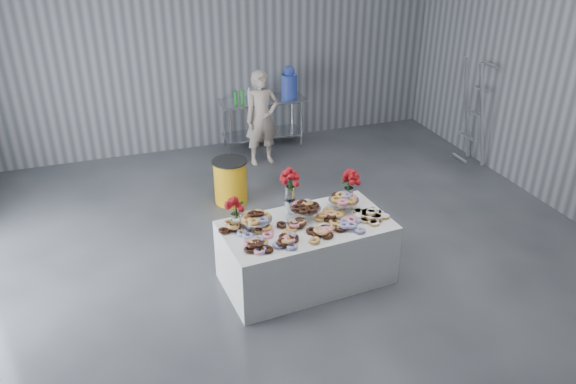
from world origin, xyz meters
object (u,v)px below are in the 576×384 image
object	(u,v)px
display_table	(306,252)
prep_table	(263,114)
stepladder	(474,113)
person	(262,118)
water_jug	(289,83)
trash_barrel	(231,181)

from	to	relation	value
display_table	prep_table	world-z (taller)	prep_table
display_table	stepladder	world-z (taller)	stepladder
person	water_jug	bearing A→B (deg)	38.45
prep_table	trash_barrel	size ratio (longest dim) A/B	2.26
display_table	prep_table	xyz separation A→B (m)	(0.70, 4.04, 0.24)
display_table	prep_table	distance (m)	4.10
prep_table	stepladder	distance (m)	3.60
water_jug	stepladder	xyz separation A→B (m)	(2.59, -1.82, -0.25)
display_table	trash_barrel	xyz separation A→B (m)	(-0.36, 2.18, -0.04)
trash_barrel	display_table	bearing A→B (deg)	-80.55
prep_table	stepladder	bearing A→B (deg)	-30.47
person	trash_barrel	bearing A→B (deg)	-129.65
person	trash_barrel	size ratio (longest dim) A/B	2.39
water_jug	stepladder	bearing A→B (deg)	-35.06
prep_table	trash_barrel	world-z (taller)	prep_table
prep_table	person	distance (m)	0.70
person	stepladder	world-z (taller)	stepladder
stepladder	prep_table	bearing A→B (deg)	149.53
water_jug	person	distance (m)	1.02
water_jug	person	xyz separation A→B (m)	(-0.70, -0.65, -0.36)
person	stepladder	size ratio (longest dim) A/B	0.89
display_table	person	distance (m)	3.45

